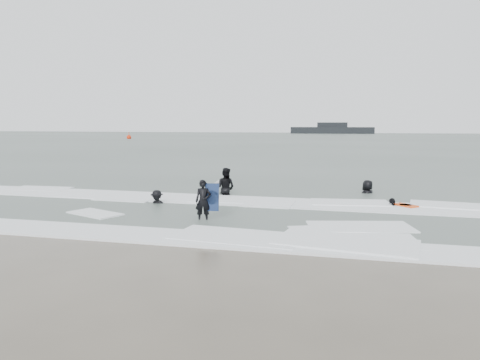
% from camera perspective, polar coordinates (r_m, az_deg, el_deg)
% --- Properties ---
extents(ground, '(320.00, 320.00, 0.00)m').
position_cam_1_polar(ground, '(14.48, -5.29, -6.62)').
color(ground, brown).
rests_on(ground, ground).
extents(sea, '(320.00, 320.00, 0.00)m').
position_cam_1_polar(sea, '(93.36, 12.33, 4.69)').
color(sea, '#47544C').
rests_on(sea, ground).
extents(surfer_centre, '(0.62, 0.49, 1.48)m').
position_cam_1_polar(surfer_centre, '(16.31, -4.49, -5.08)').
color(surfer_centre, black).
rests_on(surfer_centre, ground).
extents(surfer_wading, '(1.04, 0.88, 1.89)m').
position_cam_1_polar(surfer_wading, '(21.93, -1.76, -1.97)').
color(surfer_wading, black).
rests_on(surfer_wading, ground).
extents(surfer_breaker, '(0.96, 0.57, 1.47)m').
position_cam_1_polar(surfer_breaker, '(19.90, -10.08, -2.99)').
color(surfer_breaker, black).
rests_on(surfer_breaker, ground).
extents(surfer_right_near, '(0.87, 0.93, 1.54)m').
position_cam_1_polar(surfer_right_near, '(19.97, 18.08, -3.19)').
color(surfer_right_near, black).
rests_on(surfer_right_near, ground).
extents(surfer_right_far, '(1.00, 1.07, 1.83)m').
position_cam_1_polar(surfer_right_far, '(23.37, 15.28, -1.66)').
color(surfer_right_far, black).
rests_on(surfer_right_far, ground).
extents(surf_foam, '(30.03, 9.06, 0.09)m').
position_cam_1_polar(surf_foam, '(17.90, -1.11, -3.85)').
color(surf_foam, white).
rests_on(surf_foam, ground).
extents(bodyboards, '(9.26, 6.31, 1.25)m').
position_cam_1_polar(bodyboards, '(19.09, 4.77, -1.80)').
color(bodyboards, '#0D1D40').
rests_on(bodyboards, ground).
extents(buoy, '(1.00, 1.00, 1.65)m').
position_cam_1_polar(buoy, '(106.19, -13.38, 5.10)').
color(buoy, red).
rests_on(buoy, ground).
extents(vessel_horizon, '(27.60, 4.93, 3.75)m').
position_cam_1_polar(vessel_horizon, '(161.78, 11.18, 6.05)').
color(vessel_horizon, black).
rests_on(vessel_horizon, ground).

